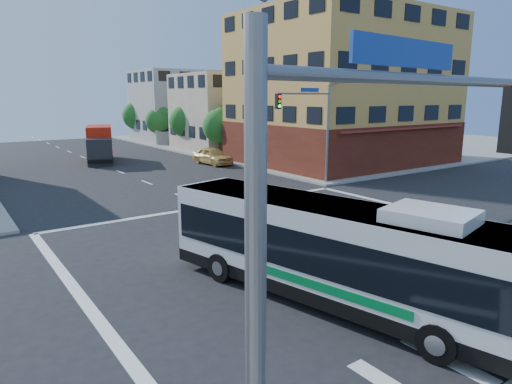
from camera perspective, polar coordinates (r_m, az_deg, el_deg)
ground at (r=19.76m, az=7.69°, el=-7.20°), size 120.00×120.00×0.00m
sidewalk_ne at (r=68.47m, az=9.41°, el=6.40°), size 50.00×50.00×0.15m
corner_building_ne at (r=45.88m, az=10.68°, el=11.01°), size 18.10×15.44×14.00m
building_east_near at (r=56.18m, az=-3.14°, el=9.91°), size 12.06×10.06×9.00m
building_east_far at (r=68.43m, az=-9.48°, el=10.53°), size 12.06×10.06×10.00m
signal_mast_ne at (r=32.68m, az=7.02°, el=9.26°), size 7.91×1.13×8.07m
signal_mast_sw at (r=4.97m, az=15.36°, el=-5.42°), size 7.91×1.01×8.07m
street_tree_a at (r=48.41m, az=-4.43°, el=8.49°), size 3.60×3.60×5.53m
street_tree_b at (r=55.42m, az=-8.72°, el=8.98°), size 3.80×3.80×5.79m
street_tree_c at (r=62.69m, az=-12.02°, el=8.92°), size 3.40×3.40×5.29m
street_tree_d at (r=70.09m, az=-14.66°, el=9.42°), size 4.00×4.00×6.03m
transit_bus at (r=14.50m, az=9.52°, el=-7.20°), size 5.20×12.16×3.52m
box_truck at (r=48.35m, az=-18.94°, el=5.63°), size 4.45×8.07×3.49m
parked_car at (r=44.02m, az=-5.43°, el=4.51°), size 2.32×4.95×1.64m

